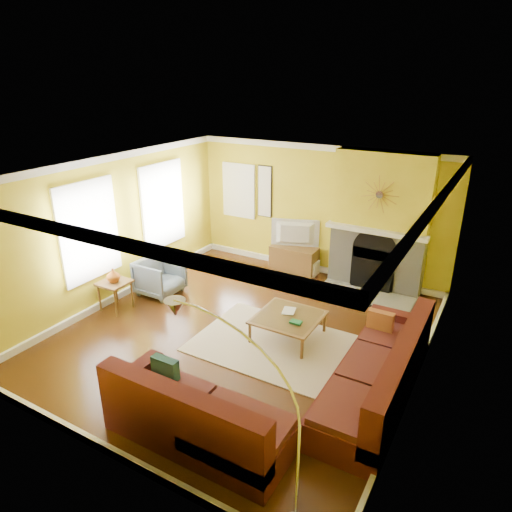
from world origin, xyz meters
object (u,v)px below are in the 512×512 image
Objects in this scene: coffee_table at (288,327)px; side_table at (116,296)px; sectional_sofa at (286,358)px; media_console at (294,259)px; arc_lamp at (241,422)px; armchair at (160,277)px.

coffee_table is 3.19m from side_table.
coffee_table is (-0.52, 1.13, -0.25)m from sectional_sofa.
coffee_table is 2.71m from media_console.
coffee_table is 1.00× the size of media_console.
sectional_sofa is 3.62× the size of media_console.
armchair is at bearing 139.71° from arc_lamp.
side_table is (-0.26, -0.90, -0.08)m from armchair.
coffee_table is 1.82× the size of side_table.
armchair is at bearing -128.01° from media_console.
side_table is (-3.12, -0.68, 0.08)m from coffee_table.
sectional_sofa is 1.71× the size of arc_lamp.
sectional_sofa is at bearing -7.05° from side_table.
sectional_sofa is 2.06m from arc_lamp.
media_console is 0.47× the size of arc_lamp.
media_console is 1.29× the size of armchair.
coffee_table is at bearing 114.59° from sectional_sofa.
arc_lamp is (0.99, -3.04, 0.86)m from coffee_table.
sectional_sofa is at bearing -66.23° from media_console.
armchair is at bearing 73.64° from side_table.
sectional_sofa is 3.63m from armchair.
arc_lamp is (4.11, -2.36, 0.79)m from side_table.
coffee_table is 2.87m from armchair.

